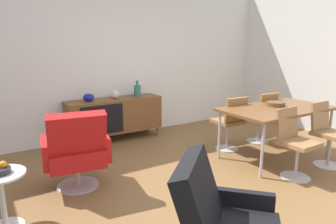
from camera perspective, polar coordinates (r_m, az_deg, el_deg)
The scene contains 14 objects.
ground_plane at distance 3.62m, azimuth 7.68°, elevation -14.24°, with size 8.32×8.32×0.00m, color brown.
wall_back at distance 5.48m, azimuth -9.82°, elevation 10.14°, with size 6.80×0.12×2.80m, color white.
sideboard at distance 5.26m, azimuth -9.95°, elevation -0.55°, with size 1.60×0.45×0.72m.
vase_cobalt at distance 5.05m, azimuth -14.61°, elevation 2.64°, with size 0.18×0.18×0.13m.
vase_sculptural_dark at distance 5.37m, azimuth -5.74°, elevation 4.03°, with size 0.12×0.12×0.28m.
vase_ceramic_small at distance 5.20m, azimuth -9.86°, elevation 3.26°, with size 0.14×0.14×0.14m.
dining_table at distance 4.61m, azimuth 19.67°, elevation 0.27°, with size 1.60×0.90×0.74m.
wooden_bowl_on_table at distance 4.71m, azimuth 19.45°, elevation 1.43°, with size 0.26×0.26×0.06m, color brown.
dining_chair_front_right at distance 4.65m, azimuth 27.54°, elevation -3.27°, with size 0.41×0.43×0.86m.
dining_chair_back_right at distance 5.27m, azimuth 17.08°, elevation -0.59°, with size 0.42×0.44×0.86m.
dining_chair_back_left at distance 4.77m, azimuth 11.55°, elevation -1.66°, with size 0.43×0.45×0.86m.
dining_chair_front_left at distance 4.07m, azimuth 22.50°, elevation -4.90°, with size 0.41×0.43×0.86m.
lounge_chair_red at distance 3.59m, azimuth -16.75°, elevation -6.81°, with size 0.79×0.74×0.95m.
side_table_round at distance 3.19m, azimuth -28.64°, elevation -13.32°, with size 0.44×0.44×0.52m.
Camera 1 is at (-2.10, -2.45, 1.64)m, focal length 32.64 mm.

